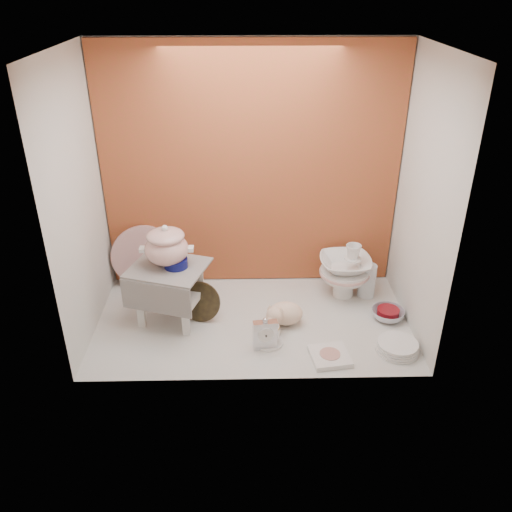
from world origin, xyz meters
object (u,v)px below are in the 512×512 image
(floral_platter, at_px, (144,256))
(gold_rim_teacup, at_px, (268,333))
(plush_pig, at_px, (285,313))
(dinner_plate_stack, at_px, (397,347))
(soup_tureen, at_px, (166,245))
(step_stool, at_px, (170,293))
(porcelain_tower, at_px, (345,270))
(crystal_bowl, at_px, (388,314))
(blue_white_vase, at_px, (173,275))
(mantel_clock, at_px, (265,334))

(floral_platter, bearing_deg, gold_rim_teacup, -40.19)
(gold_rim_teacup, bearing_deg, plush_pig, 58.85)
(dinner_plate_stack, bearing_deg, soup_tureen, 163.81)
(step_stool, xyz_separation_m, porcelain_tower, (1.04, 0.24, 0.00))
(gold_rim_teacup, xyz_separation_m, porcelain_tower, (0.49, 0.48, 0.12))
(crystal_bowl, bearing_deg, floral_platter, 163.68)
(gold_rim_teacup, bearing_deg, dinner_plate_stack, -7.47)
(plush_pig, distance_m, gold_rim_teacup, 0.20)
(blue_white_vase, relative_size, mantel_clock, 1.35)
(floral_platter, relative_size, crystal_bowl, 2.14)
(gold_rim_teacup, bearing_deg, soup_tureen, 154.02)
(soup_tureen, bearing_deg, plush_pig, -8.31)
(plush_pig, distance_m, dinner_plate_stack, 0.64)
(floral_platter, height_order, blue_white_vase, floral_platter)
(porcelain_tower, bearing_deg, step_stool, -167.26)
(step_stool, xyz_separation_m, soup_tureen, (-0.00, 0.03, 0.30))
(dinner_plate_stack, bearing_deg, porcelain_tower, 109.16)
(step_stool, height_order, soup_tureen, soup_tureen)
(blue_white_vase, relative_size, dinner_plate_stack, 1.13)
(gold_rim_teacup, height_order, dinner_plate_stack, gold_rim_teacup)
(porcelain_tower, bearing_deg, plush_pig, -141.65)
(gold_rim_teacup, bearing_deg, blue_white_vase, 137.56)
(dinner_plate_stack, bearing_deg, step_stool, 164.96)
(soup_tureen, distance_m, plush_pig, 0.78)
(floral_platter, bearing_deg, plush_pig, -28.50)
(crystal_bowl, bearing_deg, porcelain_tower, 129.91)
(step_stool, relative_size, mantel_clock, 2.14)
(blue_white_vase, bearing_deg, gold_rim_teacup, -42.44)
(soup_tureen, distance_m, dinner_plate_stack, 1.37)
(soup_tureen, relative_size, dinner_plate_stack, 1.25)
(soup_tureen, bearing_deg, mantel_clock, -30.41)
(blue_white_vase, bearing_deg, dinner_plate_stack, -26.03)
(porcelain_tower, bearing_deg, gold_rim_teacup, -135.67)
(mantel_clock, relative_size, plush_pig, 0.75)
(step_stool, bearing_deg, crystal_bowl, 16.66)
(blue_white_vase, bearing_deg, porcelain_tower, -2.63)
(floral_platter, xyz_separation_m, dinner_plate_stack, (1.46, -0.74, -0.17))
(plush_pig, bearing_deg, step_stool, 149.83)
(soup_tureen, height_order, dinner_plate_stack, soup_tureen)
(dinner_plate_stack, distance_m, crystal_bowl, 0.31)
(porcelain_tower, bearing_deg, soup_tureen, -168.77)
(mantel_clock, bearing_deg, step_stool, 145.06)
(plush_pig, height_order, gold_rim_teacup, plush_pig)
(gold_rim_teacup, bearing_deg, porcelain_tower, 44.33)
(soup_tureen, bearing_deg, floral_platter, 119.26)
(mantel_clock, height_order, porcelain_tower, porcelain_tower)
(floral_platter, xyz_separation_m, blue_white_vase, (0.19, -0.12, -0.08))
(crystal_bowl, bearing_deg, mantel_clock, -160.43)
(floral_platter, height_order, crystal_bowl, floral_platter)
(soup_tureen, relative_size, plush_pig, 1.12)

